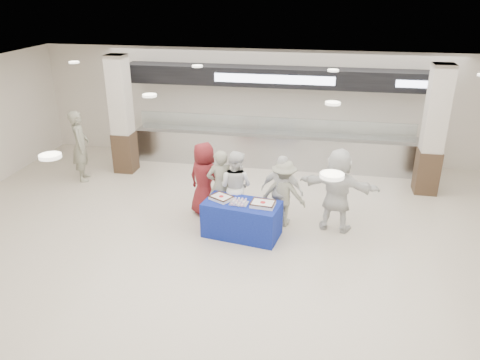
% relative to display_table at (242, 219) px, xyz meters
% --- Properties ---
extents(ground, '(14.00, 14.00, 0.00)m').
position_rel_display_table_xyz_m(ground, '(0.15, -1.18, -0.38)').
color(ground, beige).
rests_on(ground, ground).
extents(serving_line, '(8.70, 0.85, 2.80)m').
position_rel_display_table_xyz_m(serving_line, '(0.15, 4.22, 0.78)').
color(serving_line, '#AFB1B6').
rests_on(serving_line, ground).
extents(column_left, '(0.55, 0.55, 3.20)m').
position_rel_display_table_xyz_m(column_left, '(-3.85, 3.02, 1.15)').
color(column_left, '#372619').
rests_on(column_left, ground).
extents(column_right, '(0.55, 0.55, 3.20)m').
position_rel_display_table_xyz_m(column_right, '(4.15, 3.02, 1.15)').
color(column_right, '#372619').
rests_on(column_right, ground).
extents(display_table, '(1.66, 1.03, 0.75)m').
position_rel_display_table_xyz_m(display_table, '(0.00, 0.00, 0.00)').
color(display_table, navy).
rests_on(display_table, ground).
extents(sheet_cake_left, '(0.53, 0.50, 0.09)m').
position_rel_display_table_xyz_m(sheet_cake_left, '(-0.45, 0.08, 0.42)').
color(sheet_cake_left, white).
rests_on(sheet_cake_left, display_table).
extents(sheet_cake_right, '(0.51, 0.41, 0.10)m').
position_rel_display_table_xyz_m(sheet_cake_right, '(0.44, -0.06, 0.42)').
color(sheet_cake_right, white).
rests_on(sheet_cake_right, display_table).
extents(cupcake_tray, '(0.38, 0.30, 0.06)m').
position_rel_display_table_xyz_m(cupcake_tray, '(-0.05, -0.04, 0.40)').
color(cupcake_tray, silver).
rests_on(cupcake_tray, display_table).
extents(civilian_maroon, '(0.98, 0.84, 1.70)m').
position_rel_display_table_xyz_m(civilian_maroon, '(-1.00, 0.84, 0.48)').
color(civilian_maroon, maroon).
rests_on(civilian_maroon, ground).
extents(soldier_a, '(0.70, 0.60, 1.62)m').
position_rel_display_table_xyz_m(soldier_a, '(-0.60, 0.64, 0.44)').
color(soldier_a, gray).
rests_on(soldier_a, ground).
extents(chef_tall, '(0.94, 0.82, 1.63)m').
position_rel_display_table_xyz_m(chef_tall, '(-0.26, 0.64, 0.44)').
color(chef_tall, white).
rests_on(chef_tall, ground).
extents(chef_short, '(0.99, 0.58, 1.59)m').
position_rel_display_table_xyz_m(chef_short, '(0.76, 0.64, 0.42)').
color(chef_short, white).
rests_on(chef_short, ground).
extents(soldier_b, '(1.05, 0.72, 1.49)m').
position_rel_display_table_xyz_m(soldier_b, '(0.79, 0.64, 0.37)').
color(soldier_b, gray).
rests_on(soldier_b, ground).
extents(civilian_white, '(1.76, 0.85, 1.82)m').
position_rel_display_table_xyz_m(civilian_white, '(1.91, 0.64, 0.53)').
color(civilian_white, white).
rests_on(civilian_white, ground).
extents(soldier_bg, '(0.67, 0.81, 1.89)m').
position_rel_display_table_xyz_m(soldier_bg, '(-4.72, 2.21, 0.57)').
color(soldier_bg, gray).
rests_on(soldier_bg, ground).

